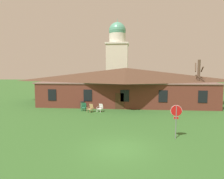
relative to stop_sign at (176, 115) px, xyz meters
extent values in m
plane|color=#336028|center=(-3.98, -2.34, -1.72)|extent=(200.00, 200.00, 0.00)
cube|color=brown|center=(-3.98, 15.45, -0.12)|extent=(23.89, 10.00, 3.20)
cube|color=#795B55|center=(-3.98, 15.45, 1.56)|extent=(24.37, 10.20, 0.16)
pyramid|color=#4C3323|center=(-3.98, 15.45, 2.65)|extent=(24.85, 10.40, 2.03)
cube|color=black|center=(-13.54, 10.42, 0.04)|extent=(1.10, 0.06, 1.50)
cube|color=black|center=(-8.76, 10.42, 0.04)|extent=(1.10, 0.06, 1.50)
cube|color=black|center=(-3.98, 10.42, 0.04)|extent=(1.10, 0.06, 1.50)
cube|color=black|center=(0.80, 10.42, 0.04)|extent=(1.10, 0.06, 1.50)
cube|color=black|center=(5.58, 10.42, 0.04)|extent=(1.10, 0.06, 1.50)
cube|color=#422819|center=(-4.64, 10.42, -0.67)|extent=(1.10, 0.06, 2.10)
cube|color=beige|center=(-6.34, 31.37, 3.74)|extent=(4.80, 4.80, 10.93)
cube|color=silver|center=(-6.34, 31.37, 9.39)|extent=(5.18, 5.18, 0.36)
cylinder|color=silver|center=(-6.34, 31.37, 10.67)|extent=(3.80, 3.80, 2.20)
sphere|color=#569E84|center=(-6.34, 31.37, 12.45)|extent=(3.88, 3.88, 3.88)
cone|color=#569E84|center=(-6.34, 31.37, 14.79)|extent=(0.24, 0.24, 1.00)
cylinder|color=slate|center=(0.00, 0.00, -0.54)|extent=(0.07, 0.07, 2.36)
cylinder|color=white|center=(0.00, 0.01, 0.32)|extent=(0.80, 0.10, 0.81)
cylinder|color=#B71414|center=(0.00, -0.01, 0.32)|extent=(0.76, 0.10, 0.76)
cube|color=#B71414|center=(0.00, 0.00, -0.20)|extent=(0.32, 0.06, 0.16)
cube|color=white|center=(0.00, 0.01, -0.20)|extent=(0.34, 0.05, 0.18)
cube|color=#28704C|center=(-8.78, 8.79, -1.54)|extent=(0.05, 0.05, 0.36)
cube|color=#28704C|center=(-9.23, 8.82, -1.54)|extent=(0.05, 0.05, 0.36)
cube|color=#28704C|center=(-8.75, 9.23, -1.54)|extent=(0.05, 0.05, 0.36)
cube|color=#28704C|center=(-9.21, 9.26, -1.54)|extent=(0.05, 0.05, 0.36)
cube|color=#28704C|center=(-8.99, 9.03, -1.34)|extent=(0.57, 0.55, 0.05)
cube|color=#28704C|center=(-8.98, 9.34, -1.04)|extent=(0.52, 0.22, 0.54)
cube|color=#28704C|center=(-8.70, 8.99, -1.14)|extent=(0.08, 0.47, 0.03)
cube|color=#28704C|center=(-8.71, 8.83, -1.25)|extent=(0.04, 0.04, 0.22)
cube|color=#28704C|center=(-9.28, 9.02, -1.14)|extent=(0.08, 0.47, 0.03)
cube|color=#28704C|center=(-9.29, 8.86, -1.25)|extent=(0.04, 0.04, 0.22)
cube|color=tan|center=(-7.96, 7.97, -1.54)|extent=(0.07, 0.07, 0.36)
cube|color=tan|center=(-8.36, 8.19, -1.54)|extent=(0.07, 0.07, 0.36)
cube|color=tan|center=(-7.75, 8.36, -1.54)|extent=(0.07, 0.07, 0.36)
cube|color=tan|center=(-8.16, 8.58, -1.54)|extent=(0.07, 0.07, 0.36)
cube|color=tan|center=(-8.06, 8.28, -1.34)|extent=(0.72, 0.71, 0.05)
cube|color=tan|center=(-7.91, 8.55, -1.04)|extent=(0.54, 0.41, 0.54)
cube|color=tan|center=(-7.81, 8.12, -1.14)|extent=(0.27, 0.44, 0.03)
cube|color=tan|center=(-7.89, 7.98, -1.25)|extent=(0.05, 0.05, 0.22)
cube|color=tan|center=(-8.32, 8.39, -1.14)|extent=(0.27, 0.44, 0.03)
cube|color=tan|center=(-8.40, 8.25, -1.25)|extent=(0.05, 0.05, 0.22)
cube|color=white|center=(-6.78, 8.25, -1.54)|extent=(0.07, 0.07, 0.36)
cube|color=white|center=(-7.20, 8.43, -1.54)|extent=(0.07, 0.07, 0.36)
cube|color=white|center=(-6.60, 8.66, -1.54)|extent=(0.07, 0.07, 0.36)
cube|color=white|center=(-7.03, 8.84, -1.54)|extent=(0.07, 0.07, 0.36)
cube|color=white|center=(-6.90, 8.54, -1.34)|extent=(0.70, 0.69, 0.05)
cube|color=white|center=(-6.78, 8.83, -1.04)|extent=(0.55, 0.38, 0.54)
cube|color=white|center=(-6.64, 8.41, -1.14)|extent=(0.24, 0.45, 0.03)
cube|color=white|center=(-6.71, 8.26, -1.25)|extent=(0.05, 0.05, 0.22)
cube|color=white|center=(-7.18, 8.64, -1.14)|extent=(0.24, 0.45, 0.03)
cube|color=white|center=(-7.24, 8.49, -1.25)|extent=(0.05, 0.05, 0.22)
cylinder|color=brown|center=(6.07, 13.61, 1.50)|extent=(0.36, 0.36, 6.44)
cylinder|color=brown|center=(5.65, 13.72, 3.70)|extent=(0.41, 0.99, 1.26)
cylinder|color=brown|center=(6.06, 13.01, 2.23)|extent=(1.30, 0.17, 0.98)
cylinder|color=brown|center=(6.50, 13.58, 3.43)|extent=(0.22, 0.97, 0.79)
cylinder|color=#335638|center=(-9.41, 10.15, -1.27)|extent=(0.52, 0.52, 0.90)
cylinder|color=black|center=(-9.41, 10.15, -0.78)|extent=(0.56, 0.56, 0.08)
camera|label=1|loc=(-3.31, -13.94, 3.11)|focal=30.94mm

